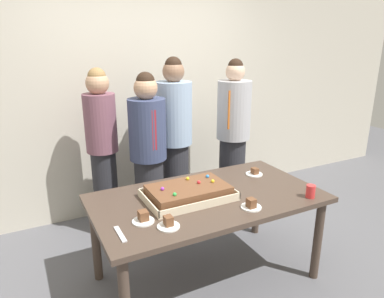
% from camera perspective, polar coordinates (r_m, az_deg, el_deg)
% --- Properties ---
extents(ground_plane, '(12.00, 12.00, 0.00)m').
position_cam_1_polar(ground_plane, '(3.13, 2.37, -20.12)').
color(ground_plane, '#5B5B60').
extents(interior_back_panel, '(8.00, 0.12, 3.00)m').
position_cam_1_polar(interior_back_panel, '(3.97, -9.01, 11.34)').
color(interior_back_panel, beige).
rests_on(interior_back_panel, ground_plane).
extents(party_table, '(1.77, 0.97, 0.75)m').
position_cam_1_polar(party_table, '(2.78, 2.54, -9.21)').
color(party_table, '#47382D').
rests_on(party_table, ground_plane).
extents(sheet_cake, '(0.66, 0.43, 0.12)m').
position_cam_1_polar(sheet_cake, '(2.69, -0.59, -7.07)').
color(sheet_cake, beige).
rests_on(sheet_cake, party_table).
extents(plated_slice_near_left, '(0.15, 0.15, 0.08)m').
position_cam_1_polar(plated_slice_near_left, '(2.58, 9.61, -9.00)').
color(plated_slice_near_left, white).
rests_on(plated_slice_near_left, party_table).
extents(plated_slice_near_right, '(0.15, 0.15, 0.06)m').
position_cam_1_polar(plated_slice_near_right, '(3.19, 10.13, -3.84)').
color(plated_slice_near_right, white).
rests_on(plated_slice_near_right, party_table).
extents(plated_slice_far_left, '(0.15, 0.15, 0.07)m').
position_cam_1_polar(plated_slice_far_left, '(2.40, -7.96, -11.10)').
color(plated_slice_far_left, white).
rests_on(plated_slice_far_left, party_table).
extents(plated_slice_far_right, '(0.15, 0.15, 0.07)m').
position_cam_1_polar(plated_slice_far_right, '(2.32, -3.86, -12.05)').
color(plated_slice_far_right, white).
rests_on(plated_slice_far_right, party_table).
extents(drink_cup_nearest, '(0.07, 0.07, 0.10)m').
position_cam_1_polar(drink_cup_nearest, '(2.85, 18.76, -6.55)').
color(drink_cup_nearest, red).
rests_on(drink_cup_nearest, party_table).
extents(cake_server_utensil, '(0.03, 0.20, 0.01)m').
position_cam_1_polar(cake_server_utensil, '(2.29, -11.63, -13.42)').
color(cake_server_utensil, silver).
rests_on(cake_server_utensil, party_table).
extents(person_serving_front, '(0.30, 0.30, 1.67)m').
position_cam_1_polar(person_serving_front, '(3.48, -14.35, -0.17)').
color(person_serving_front, '#28282D').
rests_on(person_serving_front, ground_plane).
extents(person_green_shirt_behind, '(0.36, 0.36, 1.72)m').
position_cam_1_polar(person_green_shirt_behind, '(3.87, 6.69, 2.05)').
color(person_green_shirt_behind, '#28282D').
rests_on(person_green_shirt_behind, ground_plane).
extents(person_striped_tie_right, '(0.37, 0.37, 1.75)m').
position_cam_1_polar(person_striped_tie_right, '(3.68, -2.88, 1.57)').
color(person_striped_tie_right, '#28282D').
rests_on(person_striped_tie_right, ground_plane).
extents(person_far_right_suit, '(0.35, 0.35, 1.64)m').
position_cam_1_polar(person_far_right_suit, '(3.35, -7.13, -1.12)').
color(person_far_right_suit, '#28282D').
rests_on(person_far_right_suit, ground_plane).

